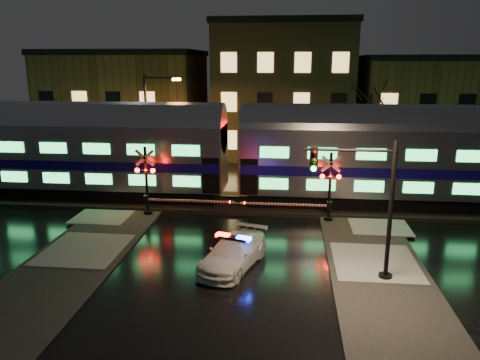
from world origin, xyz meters
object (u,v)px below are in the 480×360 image
(police_car, at_px, (233,253))
(crossing_signal_left, at_px, (153,188))
(traffic_light, at_px, (367,209))
(streetlight, at_px, (150,123))
(crossing_signal_right, at_px, (323,194))

(police_car, bearing_deg, crossing_signal_left, 147.97)
(traffic_light, height_order, streetlight, streetlight)
(crossing_signal_left, height_order, traffic_light, traffic_light)
(crossing_signal_right, distance_m, traffic_light, 7.06)
(crossing_signal_right, distance_m, streetlight, 13.47)
(traffic_light, relative_size, streetlight, 0.74)
(traffic_light, bearing_deg, police_car, 170.75)
(crossing_signal_left, distance_m, streetlight, 7.51)
(police_car, xyz_separation_m, traffic_light, (5.28, -0.68, 2.35))
(streetlight, bearing_deg, police_car, -60.47)
(crossing_signal_right, relative_size, streetlight, 0.71)
(crossing_signal_right, distance_m, crossing_signal_left, 9.33)
(crossing_signal_right, xyz_separation_m, crossing_signal_left, (-9.33, 0.00, 0.06))
(police_car, distance_m, streetlight, 15.21)
(crossing_signal_left, relative_size, streetlight, 0.73)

